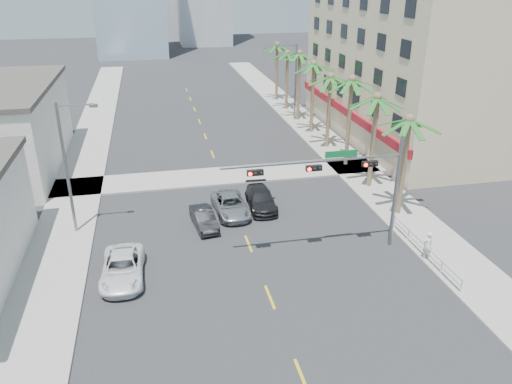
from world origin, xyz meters
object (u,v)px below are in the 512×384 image
(traffic_signal_mast, at_px, (349,177))
(car_lane_center, at_px, (231,205))
(car_lane_right, at_px, (261,199))
(car_parked_far, at_px, (123,268))
(car_lane_left, at_px, (204,218))
(pedestrian, at_px, (427,245))

(traffic_signal_mast, relative_size, car_lane_center, 2.27)
(traffic_signal_mast, distance_m, car_lane_right, 9.29)
(traffic_signal_mast, xyz_separation_m, car_parked_far, (-13.67, -0.39, -4.36))
(traffic_signal_mast, distance_m, car_lane_left, 10.72)
(car_parked_far, xyz_separation_m, pedestrian, (18.18, -1.84, 0.35))
(car_lane_left, relative_size, car_lane_center, 0.79)
(traffic_signal_mast, relative_size, car_lane_left, 2.89)
(car_lane_left, relative_size, pedestrian, 2.13)
(car_parked_far, relative_size, pedestrian, 2.81)
(car_lane_left, xyz_separation_m, pedestrian, (12.85, -7.30, 0.42))
(car_parked_far, height_order, car_lane_center, car_parked_far)
(traffic_signal_mast, xyz_separation_m, car_lane_center, (-6.18, 6.76, -4.38))
(traffic_signal_mast, distance_m, pedestrian, 6.44)
(pedestrian, bearing_deg, car_lane_left, -35.64)
(traffic_signal_mast, bearing_deg, car_lane_left, 148.67)
(car_lane_center, distance_m, car_lane_right, 2.45)
(car_parked_far, bearing_deg, car_lane_right, 39.77)
(car_lane_center, bearing_deg, pedestrian, -43.16)
(car_parked_far, height_order, car_lane_left, car_parked_far)
(car_lane_center, bearing_deg, traffic_signal_mast, -50.69)
(pedestrian, bearing_deg, car_parked_far, -11.81)
(car_parked_far, relative_size, car_lane_left, 1.32)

